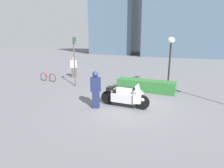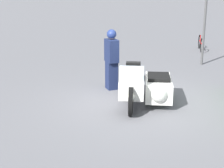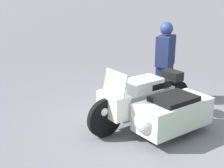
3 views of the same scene
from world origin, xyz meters
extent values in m
plane|color=slate|center=(0.00, 0.00, 0.00)|extent=(160.00, 160.00, 0.00)
cylinder|color=black|center=(1.00, -0.28, 0.36)|extent=(0.71, 0.11, 0.71)
cylinder|color=black|center=(-0.78, -0.30, 0.36)|extent=(0.71, 0.11, 0.71)
cylinder|color=black|center=(-0.07, 0.40, 0.28)|extent=(0.56, 0.11, 0.56)
cube|color=#B7B7BC|center=(0.11, -0.29, 0.47)|extent=(1.26, 0.47, 0.45)
cube|color=silver|center=(0.11, -0.29, 0.80)|extent=(0.69, 0.44, 0.24)
cube|color=black|center=(-0.17, -0.29, 0.78)|extent=(0.51, 0.44, 0.12)
cube|color=silver|center=(0.82, -0.28, 0.56)|extent=(0.33, 0.62, 0.44)
cube|color=silver|center=(0.78, -0.28, 0.98)|extent=(0.12, 0.60, 0.40)
sphere|color=white|center=(1.05, -0.28, 0.50)|extent=(0.18, 0.18, 0.18)
cube|color=silver|center=(-0.01, 0.40, 0.42)|extent=(1.43, 0.70, 0.50)
sphere|color=silver|center=(0.59, 0.41, 0.44)|extent=(0.48, 0.47, 0.47)
cube|color=black|center=(-0.01, 0.40, 0.71)|extent=(0.79, 0.59, 0.09)
cube|color=black|center=(-0.66, -0.30, 0.85)|extent=(0.25, 0.41, 0.18)
cube|color=#192347|center=(-1.10, -0.96, 0.42)|extent=(0.44, 0.42, 0.84)
cube|color=#192347|center=(-1.10, -0.96, 1.17)|extent=(0.57, 0.49, 0.67)
sphere|color=tan|center=(-1.10, -0.96, 1.62)|extent=(0.23, 0.23, 0.23)
sphere|color=navy|center=(-1.10, -0.96, 1.66)|extent=(0.28, 0.28, 0.28)
cube|color=#28662D|center=(0.38, 2.96, 0.36)|extent=(3.71, 0.89, 0.73)
cylinder|color=black|center=(1.54, 4.99, 1.60)|extent=(0.12, 0.12, 3.20)
cylinder|color=black|center=(1.54, 4.99, 3.05)|extent=(0.05, 0.72, 0.05)
sphere|color=white|center=(1.54, 5.35, 3.25)|extent=(0.40, 0.40, 0.40)
sphere|color=white|center=(1.54, 4.62, 3.25)|extent=(0.40, 0.40, 0.40)
sphere|color=black|center=(1.54, 4.99, 3.28)|extent=(0.12, 0.12, 0.12)
cylinder|color=#4C4C4C|center=(-4.63, 2.22, 1.53)|extent=(0.09, 0.09, 3.06)
cube|color=#334738|center=(-4.58, 2.23, 3.26)|extent=(0.19, 0.28, 0.40)
sphere|color=#410707|center=(-4.51, 2.25, 3.39)|extent=(0.11, 0.11, 0.11)
sphere|color=#462D06|center=(-4.51, 2.25, 3.26)|extent=(0.11, 0.11, 0.11)
sphere|color=green|center=(-4.51, 2.25, 3.13)|extent=(0.11, 0.11, 0.11)
cube|color=brown|center=(-6.69, 4.85, 0.43)|extent=(0.41, 0.37, 0.86)
cube|color=beige|center=(-6.69, 4.85, 1.21)|extent=(0.56, 0.40, 0.68)
sphere|color=tan|center=(-6.69, 4.85, 1.66)|extent=(0.23, 0.23, 0.23)
torus|color=black|center=(-7.12, 2.56, 0.32)|extent=(0.68, 0.06, 0.68)
torus|color=black|center=(-8.11, 2.60, 0.32)|extent=(0.68, 0.06, 0.68)
cylinder|color=#B21E1E|center=(-7.62, 2.58, 0.38)|extent=(0.89, 0.08, 0.05)
cylinder|color=#B21E1E|center=(-7.77, 2.58, 0.54)|extent=(0.04, 0.04, 0.32)
camera|label=1|loc=(2.96, -7.98, 3.12)|focal=28.00mm
camera|label=2|loc=(8.80, 0.08, 3.12)|focal=55.00mm
camera|label=3|loc=(4.19, 4.35, 2.88)|focal=55.00mm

